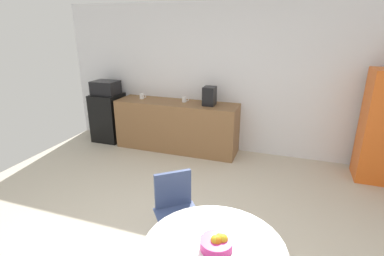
% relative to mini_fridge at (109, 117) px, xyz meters
% --- Properties ---
extents(ground_plane, '(6.00, 6.00, 0.00)m').
position_rel_mini_fridge_xyz_m(ground_plane, '(2.18, -2.65, -0.47)').
color(ground_plane, beige).
extents(wall_back, '(6.00, 0.10, 2.60)m').
position_rel_mini_fridge_xyz_m(wall_back, '(2.18, 0.35, 0.83)').
color(wall_back, silver).
rests_on(wall_back, ground_plane).
extents(counter_block, '(2.24, 0.60, 0.90)m').
position_rel_mini_fridge_xyz_m(counter_block, '(1.47, 0.00, -0.02)').
color(counter_block, brown).
rests_on(counter_block, ground_plane).
extents(mini_fridge, '(0.54, 0.54, 0.94)m').
position_rel_mini_fridge_xyz_m(mini_fridge, '(0.00, 0.00, 0.00)').
color(mini_fridge, black).
rests_on(mini_fridge, ground_plane).
extents(microwave, '(0.48, 0.38, 0.26)m').
position_rel_mini_fridge_xyz_m(microwave, '(0.00, 0.00, 0.60)').
color(microwave, black).
rests_on(microwave, mini_fridge).
extents(chair_navy, '(0.59, 0.59, 0.83)m').
position_rel_mini_fridge_xyz_m(chair_navy, '(2.44, -2.44, 0.05)').
color(chair_navy, silver).
rests_on(chair_navy, ground_plane).
extents(fruit_bowl, '(0.22, 0.22, 0.11)m').
position_rel_mini_fridge_xyz_m(fruit_bowl, '(3.04, -3.16, 0.33)').
color(fruit_bowl, '#D8338C').
rests_on(fruit_bowl, round_table).
extents(mug_white, '(0.13, 0.08, 0.09)m').
position_rel_mini_fridge_xyz_m(mug_white, '(0.76, 0.03, 0.48)').
color(mug_white, white).
rests_on(mug_white, counter_block).
extents(mug_green, '(0.13, 0.08, 0.09)m').
position_rel_mini_fridge_xyz_m(mug_green, '(1.60, 0.06, 0.48)').
color(mug_green, white).
rests_on(mug_green, counter_block).
extents(coffee_maker, '(0.20, 0.24, 0.32)m').
position_rel_mini_fridge_xyz_m(coffee_maker, '(2.09, 0.00, 0.59)').
color(coffee_maker, black).
rests_on(coffee_maker, counter_block).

